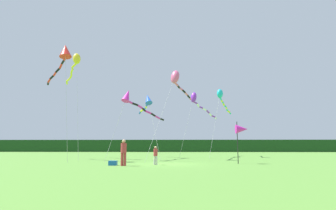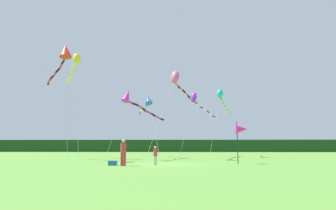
{
  "view_description": "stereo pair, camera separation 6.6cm",
  "coord_description": "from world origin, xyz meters",
  "views": [
    {
      "loc": [
        0.99,
        -21.41,
        1.32
      ],
      "look_at": [
        0.0,
        6.0,
        5.26
      ],
      "focal_mm": 30.6,
      "sensor_mm": 36.0,
      "label": 1
    },
    {
      "loc": [
        1.06,
        -21.41,
        1.32
      ],
      "look_at": [
        0.0,
        6.0,
        5.26
      ],
      "focal_mm": 30.6,
      "sensor_mm": 36.0,
      "label": 2
    }
  ],
  "objects": [
    {
      "name": "kite_rainbow",
      "position": [
        0.82,
        7.12,
        8.05
      ],
      "size": [
        4.29,
        8.71,
        9.07
      ],
      "color": "#B2B2B2",
      "rests_on": "ground"
    },
    {
      "name": "kite_blue",
      "position": [
        -2.61,
        11.55,
        6.61
      ],
      "size": [
        3.23,
        6.99,
        7.51
      ],
      "color": "#B2B2B2",
      "rests_on": "ground"
    },
    {
      "name": "kite_red",
      "position": [
        -9.67,
        4.0,
        9.82
      ],
      "size": [
        5.29,
        6.77,
        10.74
      ],
      "color": "#B2B2B2",
      "rests_on": "ground"
    },
    {
      "name": "person_child",
      "position": [
        -0.64,
        -0.83,
        0.73
      ],
      "size": [
        0.29,
        0.29,
        1.31
      ],
      "color": "silver",
      "rests_on": "ground"
    },
    {
      "name": "distant_treeline",
      "position": [
        0.0,
        45.0,
        1.36
      ],
      "size": [
        108.0,
        3.61,
        2.71
      ],
      "primitive_type": "cube",
      "color": "#193D19",
      "rests_on": "ground"
    },
    {
      "name": "ground_plane",
      "position": [
        0.0,
        0.0,
        0.0
      ],
      "size": [
        120.0,
        120.0,
        0.0
      ],
      "primitive_type": "plane",
      "color": "#5B9338"
    },
    {
      "name": "kite_magenta",
      "position": [
        -3.46,
        6.07,
        5.78
      ],
      "size": [
        4.66,
        8.29,
        6.81
      ],
      "color": "#B2B2B2",
      "rests_on": "ground"
    },
    {
      "name": "banner_flag_pole",
      "position": [
        5.84,
        0.76,
        2.58
      ],
      "size": [
        0.9,
        0.7,
        3.18
      ],
      "color": "black",
      "rests_on": "ground"
    },
    {
      "name": "kite_purple",
      "position": [
        3.4,
        14.08,
        6.82
      ],
      "size": [
        5.35,
        8.72,
        7.97
      ],
      "color": "#B2B2B2",
      "rests_on": "ground"
    },
    {
      "name": "kite_yellow",
      "position": [
        -10.17,
        8.25,
        10.24
      ],
      "size": [
        4.6,
        7.75,
        11.2
      ],
      "color": "#B2B2B2",
      "rests_on": "ground"
    },
    {
      "name": "person_adult",
      "position": [
        -2.71,
        -2.01,
        0.99
      ],
      "size": [
        0.39,
        0.39,
        1.76
      ],
      "color": "#B23338",
      "rests_on": "ground"
    },
    {
      "name": "cooler_box",
      "position": [
        -3.52,
        -1.54,
        0.16
      ],
      "size": [
        0.55,
        0.43,
        0.32
      ],
      "primitive_type": "cube",
      "color": "#1959B2",
      "rests_on": "ground"
    },
    {
      "name": "kite_cyan",
      "position": [
        6.33,
        13.82,
        7.39
      ],
      "size": [
        4.08,
        8.66,
        8.36
      ],
      "color": "#B2B2B2",
      "rests_on": "ground"
    }
  ]
}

